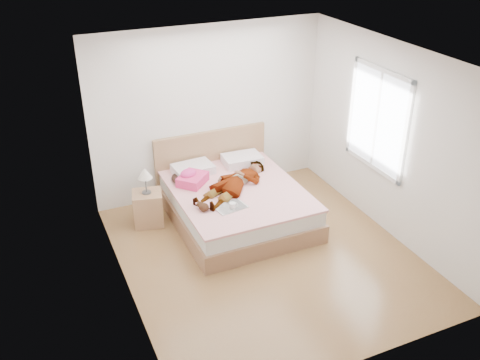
# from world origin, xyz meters

# --- Properties ---
(ground) EXTENTS (4.00, 4.00, 0.00)m
(ground) POSITION_xyz_m (0.00, 0.00, 0.00)
(ground) COLOR #513419
(ground) RESTS_ON ground
(woman) EXTENTS (1.54, 1.27, 0.20)m
(woman) POSITION_xyz_m (-0.01, 1.03, 0.61)
(woman) COLOR white
(woman) RESTS_ON bed
(hair) EXTENTS (0.43, 0.52, 0.07)m
(hair) POSITION_xyz_m (-0.58, 1.48, 0.55)
(hair) COLOR black
(hair) RESTS_ON bed
(phone) EXTENTS (0.08, 0.10, 0.05)m
(phone) POSITION_xyz_m (-0.51, 1.43, 0.68)
(phone) COLOR silver
(phone) RESTS_ON bed
(room_shell) EXTENTS (4.00, 4.00, 4.00)m
(room_shell) POSITION_xyz_m (1.77, 0.30, 1.50)
(room_shell) COLOR white
(room_shell) RESTS_ON ground
(bed) EXTENTS (1.80, 2.08, 1.00)m
(bed) POSITION_xyz_m (0.00, 1.04, 0.28)
(bed) COLOR brown
(bed) RESTS_ON ground
(towel) EXTENTS (0.53, 0.53, 0.22)m
(towel) POSITION_xyz_m (-0.53, 1.36, 0.60)
(towel) COLOR #FF4574
(towel) RESTS_ON bed
(magazine) EXTENTS (0.44, 0.33, 0.02)m
(magazine) POSITION_xyz_m (-0.28, 0.52, 0.52)
(magazine) COLOR white
(magazine) RESTS_ON bed
(coffee_mug) EXTENTS (0.12, 0.09, 0.10)m
(coffee_mug) POSITION_xyz_m (-0.28, 0.46, 0.56)
(coffee_mug) COLOR silver
(coffee_mug) RESTS_ON bed
(plush_toy) EXTENTS (0.17, 0.22, 0.11)m
(plush_toy) POSITION_xyz_m (-0.64, 0.60, 0.57)
(plush_toy) COLOR black
(plush_toy) RESTS_ON bed
(nightstand) EXTENTS (0.48, 0.45, 0.88)m
(nightstand) POSITION_xyz_m (-1.19, 1.38, 0.29)
(nightstand) COLOR #8B6040
(nightstand) RESTS_ON ground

